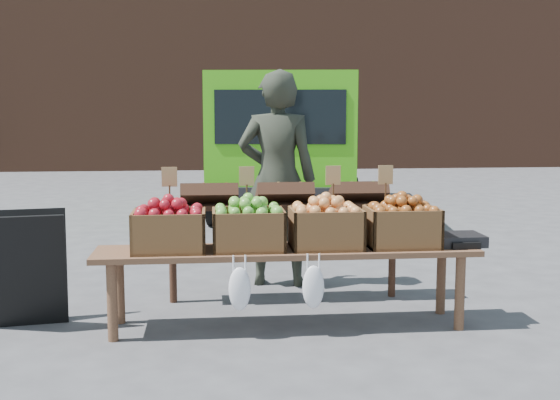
{
  "coord_description": "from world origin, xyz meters",
  "views": [
    {
      "loc": [
        0.09,
        -4.82,
        1.55
      ],
      "look_at": [
        0.64,
        0.52,
        0.85
      ],
      "focal_mm": 45.0,
      "sensor_mm": 36.0,
      "label": 1
    }
  ],
  "objects_px": {
    "vendor": "(277,179)",
    "back_table": "(284,237)",
    "weighing_scale": "(458,239)",
    "delivery_van": "(286,145)",
    "display_bench": "(287,287)",
    "crate_golden_apples": "(169,231)",
    "crate_russet_pears": "(248,229)",
    "crate_red_apples": "(326,228)",
    "crate_green_apples": "(401,227)",
    "chalkboard_sign": "(27,268)"
  },
  "relations": [
    {
      "from": "vendor",
      "to": "back_table",
      "type": "bearing_deg",
      "value": 100.58
    },
    {
      "from": "vendor",
      "to": "weighing_scale",
      "type": "distance_m",
      "value": 1.75
    },
    {
      "from": "delivery_van",
      "to": "weighing_scale",
      "type": "xyz_separation_m",
      "value": [
        0.62,
        -5.72,
        -0.4
      ]
    },
    {
      "from": "display_bench",
      "to": "crate_golden_apples",
      "type": "height_order",
      "value": "crate_golden_apples"
    },
    {
      "from": "delivery_van",
      "to": "display_bench",
      "type": "bearing_deg",
      "value": -87.93
    },
    {
      "from": "crate_golden_apples",
      "to": "crate_russet_pears",
      "type": "relative_size",
      "value": 1.0
    },
    {
      "from": "vendor",
      "to": "crate_red_apples",
      "type": "distance_m",
      "value": 1.27
    },
    {
      "from": "crate_russet_pears",
      "to": "crate_red_apples",
      "type": "distance_m",
      "value": 0.55
    },
    {
      "from": "vendor",
      "to": "display_bench",
      "type": "relative_size",
      "value": 0.7
    },
    {
      "from": "back_table",
      "to": "delivery_van",
      "type": "bearing_deg",
      "value": 83.5
    },
    {
      "from": "crate_golden_apples",
      "to": "crate_green_apples",
      "type": "distance_m",
      "value": 1.65
    },
    {
      "from": "vendor",
      "to": "crate_green_apples",
      "type": "bearing_deg",
      "value": 132.07
    },
    {
      "from": "crate_red_apples",
      "to": "chalkboard_sign",
      "type": "bearing_deg",
      "value": 173.92
    },
    {
      "from": "display_bench",
      "to": "crate_russet_pears",
      "type": "relative_size",
      "value": 5.4
    },
    {
      "from": "vendor",
      "to": "crate_red_apples",
      "type": "bearing_deg",
      "value": 110.16
    },
    {
      "from": "delivery_van",
      "to": "crate_golden_apples",
      "type": "bearing_deg",
      "value": -95.92
    },
    {
      "from": "back_table",
      "to": "display_bench",
      "type": "relative_size",
      "value": 0.78
    },
    {
      "from": "vendor",
      "to": "delivery_van",
      "type": "bearing_deg",
      "value": -87.55
    },
    {
      "from": "display_bench",
      "to": "crate_red_apples",
      "type": "relative_size",
      "value": 5.4
    },
    {
      "from": "vendor",
      "to": "display_bench",
      "type": "xyz_separation_m",
      "value": [
        -0.05,
        -1.23,
        -0.66
      ]
    },
    {
      "from": "delivery_van",
      "to": "weighing_scale",
      "type": "bearing_deg",
      "value": -75.46
    },
    {
      "from": "crate_red_apples",
      "to": "weighing_scale",
      "type": "xyz_separation_m",
      "value": [
        0.98,
        0.0,
        -0.1
      ]
    },
    {
      "from": "delivery_van",
      "to": "chalkboard_sign",
      "type": "bearing_deg",
      "value": -106.0
    },
    {
      "from": "display_bench",
      "to": "back_table",
      "type": "bearing_deg",
      "value": 85.46
    },
    {
      "from": "back_table",
      "to": "weighing_scale",
      "type": "xyz_separation_m",
      "value": [
        1.19,
        -0.72,
        0.09
      ]
    },
    {
      "from": "back_table",
      "to": "crate_red_apples",
      "type": "height_order",
      "value": "back_table"
    },
    {
      "from": "delivery_van",
      "to": "back_table",
      "type": "xyz_separation_m",
      "value": [
        -0.57,
        -5.0,
        -0.49
      ]
    },
    {
      "from": "vendor",
      "to": "crate_green_apples",
      "type": "height_order",
      "value": "vendor"
    },
    {
      "from": "delivery_van",
      "to": "crate_red_apples",
      "type": "bearing_deg",
      "value": -85.2
    },
    {
      "from": "chalkboard_sign",
      "to": "crate_golden_apples",
      "type": "height_order",
      "value": "crate_golden_apples"
    },
    {
      "from": "chalkboard_sign",
      "to": "crate_golden_apples",
      "type": "bearing_deg",
      "value": -22.03
    },
    {
      "from": "chalkboard_sign",
      "to": "crate_red_apples",
      "type": "relative_size",
      "value": 1.67
    },
    {
      "from": "crate_red_apples",
      "to": "crate_green_apples",
      "type": "relative_size",
      "value": 1.0
    },
    {
      "from": "delivery_van",
      "to": "crate_golden_apples",
      "type": "xyz_separation_m",
      "value": [
        -1.45,
        -5.72,
        -0.3
      ]
    },
    {
      "from": "crate_green_apples",
      "to": "delivery_van",
      "type": "bearing_deg",
      "value": 91.99
    },
    {
      "from": "crate_red_apples",
      "to": "display_bench",
      "type": "bearing_deg",
      "value": 180.0
    },
    {
      "from": "back_table",
      "to": "crate_russet_pears",
      "type": "distance_m",
      "value": 0.82
    },
    {
      "from": "delivery_van",
      "to": "display_bench",
      "type": "xyz_separation_m",
      "value": [
        -0.63,
        -5.72,
        -0.72
      ]
    },
    {
      "from": "display_bench",
      "to": "crate_green_apples",
      "type": "xyz_separation_m",
      "value": [
        0.82,
        0.0,
        0.42
      ]
    },
    {
      "from": "display_bench",
      "to": "crate_golden_apples",
      "type": "relative_size",
      "value": 5.4
    },
    {
      "from": "delivery_van",
      "to": "vendor",
      "type": "height_order",
      "value": "delivery_van"
    },
    {
      "from": "crate_golden_apples",
      "to": "crate_red_apples",
      "type": "xyz_separation_m",
      "value": [
        1.1,
        0.0,
        0.0
      ]
    },
    {
      "from": "crate_golden_apples",
      "to": "display_bench",
      "type": "bearing_deg",
      "value": 0.0
    },
    {
      "from": "crate_golden_apples",
      "to": "crate_green_apples",
      "type": "height_order",
      "value": "same"
    },
    {
      "from": "delivery_van",
      "to": "crate_golden_apples",
      "type": "distance_m",
      "value": 5.91
    },
    {
      "from": "crate_green_apples",
      "to": "back_table",
      "type": "bearing_deg",
      "value": 136.84
    },
    {
      "from": "delivery_van",
      "to": "chalkboard_sign",
      "type": "relative_size",
      "value": 5.38
    },
    {
      "from": "display_bench",
      "to": "crate_green_apples",
      "type": "distance_m",
      "value": 0.93
    },
    {
      "from": "vendor",
      "to": "crate_russet_pears",
      "type": "distance_m",
      "value": 1.29
    },
    {
      "from": "weighing_scale",
      "to": "crate_russet_pears",
      "type": "bearing_deg",
      "value": 180.0
    }
  ]
}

